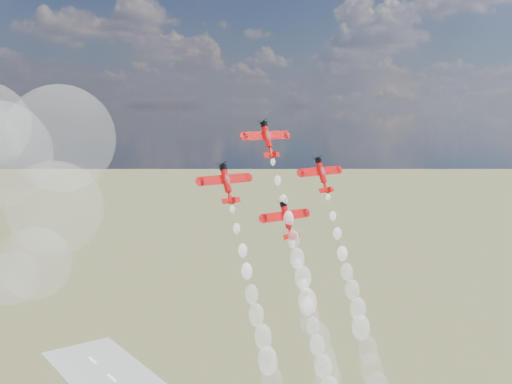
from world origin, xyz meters
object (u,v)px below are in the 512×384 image
object	(u,v)px
plane_right	(322,174)
plane_slot	(287,219)
plane_left	(227,183)
plane_lead	(267,138)

from	to	relation	value
plane_right	plane_slot	bearing A→B (deg)	-164.91
plane_left	plane_right	world-z (taller)	same
plane_slot	plane_left	bearing A→B (deg)	164.91
plane_left	plane_slot	bearing A→B (deg)	-15.09
plane_lead	plane_left	distance (m)	17.16
plane_lead	plane_slot	size ratio (longest dim) A/B	1.00
plane_left	plane_lead	bearing A→B (deg)	15.09
plane_lead	plane_left	world-z (taller)	plane_lead
plane_right	plane_lead	bearing A→B (deg)	164.91
plane_lead	plane_slot	world-z (taller)	plane_lead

